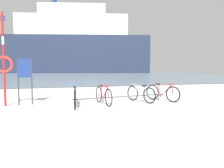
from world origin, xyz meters
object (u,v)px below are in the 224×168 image
bicycle_1 (103,95)px  bicycle_3 (162,93)px  bicycle_0 (75,97)px  info_sign (25,73)px  ferry_ship (76,45)px  rescue_post (4,61)px  bicycle_2 (141,94)px

bicycle_1 → bicycle_3: 2.75m
bicycle_1 → bicycle_0: bearing=-166.3°
info_sign → bicycle_3: bearing=-5.9°
bicycle_0 → ferry_ship: ferry_ship is taller
ferry_ship → info_sign: bearing=-97.5°
bicycle_1 → rescue_post: (-3.75, 0.69, 1.36)m
bicycle_3 → rescue_post: rescue_post is taller
bicycle_0 → rescue_post: rescue_post is taller
bicycle_2 → bicycle_3: size_ratio=0.99×
bicycle_2 → rescue_post: bearing=174.1°
bicycle_3 → info_sign: bearing=174.1°
bicycle_2 → info_sign: info_sign is taller
bicycle_1 → info_sign: 3.25m
bicycle_3 → info_sign: 5.88m
rescue_post → bicycle_0: bearing=-20.5°
rescue_post → bicycle_1: bearing=-10.4°
ferry_ship → rescue_post: bearing=-98.2°
bicycle_2 → rescue_post: (-5.44, 0.56, 1.37)m
bicycle_2 → ferry_ship: bearing=87.1°
bicycle_0 → bicycle_3: bicycle_0 is taller
info_sign → bicycle_2: bearing=-7.3°
rescue_post → info_sign: bearing=3.7°
bicycle_1 → info_sign: (-3.03, 0.73, 0.91)m
bicycle_1 → bicycle_2: size_ratio=1.11×
bicycle_0 → bicycle_2: (2.85, 0.41, -0.02)m
bicycle_1 → bicycle_3: (2.75, 0.14, -0.00)m
bicycle_1 → bicycle_2: 1.69m
bicycle_3 → bicycle_2: bearing=-179.4°
bicycle_2 → rescue_post: 5.64m
bicycle_2 → rescue_post: rescue_post is taller
bicycle_1 → bicycle_3: size_ratio=1.10×
bicycle_0 → ferry_ship: bearing=84.4°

